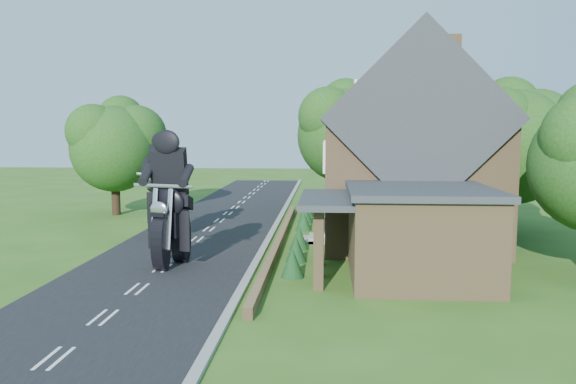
# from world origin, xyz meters

# --- Properties ---
(ground) EXTENTS (120.00, 120.00, 0.00)m
(ground) POSITION_xyz_m (0.00, 0.00, 0.00)
(ground) COLOR #2D5518
(ground) RESTS_ON ground
(road) EXTENTS (7.00, 80.00, 0.02)m
(road) POSITION_xyz_m (0.00, 0.00, 0.01)
(road) COLOR black
(road) RESTS_ON ground
(kerb) EXTENTS (0.30, 80.00, 0.12)m
(kerb) POSITION_xyz_m (3.65, 0.00, 0.06)
(kerb) COLOR gray
(kerb) RESTS_ON ground
(garden_wall) EXTENTS (0.30, 22.00, 0.40)m
(garden_wall) POSITION_xyz_m (4.30, 5.00, 0.20)
(garden_wall) COLOR olive
(garden_wall) RESTS_ON ground
(house) EXTENTS (9.54, 8.64, 10.24)m
(house) POSITION_xyz_m (10.49, 6.00, 4.34)
(house) COLOR olive
(house) RESTS_ON ground
(annex) EXTENTS (7.05, 5.94, 3.44)m
(annex) POSITION_xyz_m (9.87, -0.80, 1.77)
(annex) COLOR olive
(annex) RESTS_ON ground
(tree_house_right) EXTENTS (6.51, 6.00, 8.40)m
(tree_house_right) POSITION_xyz_m (16.65, 8.62, 5.19)
(tree_house_right) COLOR black
(tree_house_right) RESTS_ON ground
(tree_behind_house) EXTENTS (7.81, 7.20, 10.08)m
(tree_behind_house) POSITION_xyz_m (14.18, 16.14, 6.23)
(tree_behind_house) COLOR black
(tree_behind_house) RESTS_ON ground
(tree_behind_left) EXTENTS (6.94, 6.40, 9.16)m
(tree_behind_left) POSITION_xyz_m (8.16, 17.13, 5.73)
(tree_behind_left) COLOR black
(tree_behind_left) RESTS_ON ground
(tree_far_road) EXTENTS (6.08, 5.60, 7.84)m
(tree_far_road) POSITION_xyz_m (-6.86, 14.11, 4.84)
(tree_far_road) COLOR black
(tree_far_road) RESTS_ON ground
(shrub_a) EXTENTS (0.90, 0.90, 1.10)m
(shrub_a) POSITION_xyz_m (5.30, -1.00, 0.55)
(shrub_a) COLOR #103216
(shrub_a) RESTS_ON ground
(shrub_b) EXTENTS (0.90, 0.90, 1.10)m
(shrub_b) POSITION_xyz_m (5.30, 1.50, 0.55)
(shrub_b) COLOR #103216
(shrub_b) RESTS_ON ground
(shrub_c) EXTENTS (0.90, 0.90, 1.10)m
(shrub_c) POSITION_xyz_m (5.30, 4.00, 0.55)
(shrub_c) COLOR #103216
(shrub_c) RESTS_ON ground
(shrub_d) EXTENTS (0.90, 0.90, 1.10)m
(shrub_d) POSITION_xyz_m (5.30, 9.00, 0.55)
(shrub_d) COLOR #103216
(shrub_d) RESTS_ON ground
(shrub_e) EXTENTS (0.90, 0.90, 1.10)m
(shrub_e) POSITION_xyz_m (5.30, 11.50, 0.55)
(shrub_e) COLOR #103216
(shrub_e) RESTS_ON ground
(shrub_f) EXTENTS (0.90, 0.90, 1.10)m
(shrub_f) POSITION_xyz_m (5.30, 14.00, 0.55)
(shrub_f) COLOR #103216
(shrub_f) RESTS_ON ground
(motorcycle_lead) EXTENTS (0.91, 1.83, 1.66)m
(motorcycle_lead) POSITION_xyz_m (0.31, 0.26, 0.83)
(motorcycle_lead) COLOR black
(motorcycle_lead) RESTS_ON ground
(motorcycle_follow) EXTENTS (0.52, 1.77, 1.64)m
(motorcycle_follow) POSITION_xyz_m (-1.78, 6.69, 0.82)
(motorcycle_follow) COLOR black
(motorcycle_follow) RESTS_ON ground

